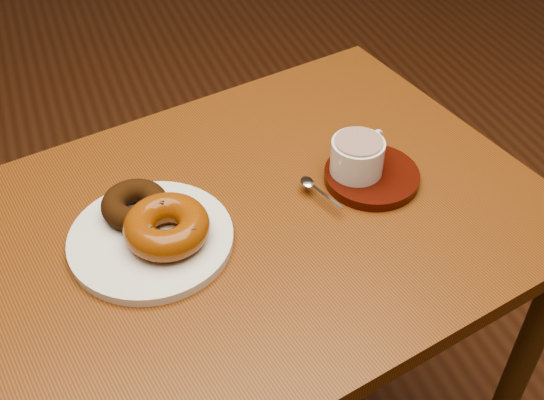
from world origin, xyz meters
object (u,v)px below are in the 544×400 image
object	(u,v)px
saucer	(372,176)
coffee_cup	(358,155)
cafe_table	(261,269)
donut_plate	(151,239)

from	to	relation	value
saucer	coffee_cup	bearing A→B (deg)	145.21
cafe_table	coffee_cup	xyz separation A→B (m)	(0.18, 0.02, 0.18)
cafe_table	coffee_cup	bearing A→B (deg)	-3.48
donut_plate	saucer	world-z (taller)	saucer
coffee_cup	donut_plate	bearing A→B (deg)	155.69
saucer	coffee_cup	xyz separation A→B (m)	(-0.02, 0.01, 0.04)
cafe_table	donut_plate	distance (m)	0.22
saucer	donut_plate	bearing A→B (deg)	-178.46
donut_plate	saucer	distance (m)	0.37
cafe_table	saucer	size ratio (longest dim) A/B	6.36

